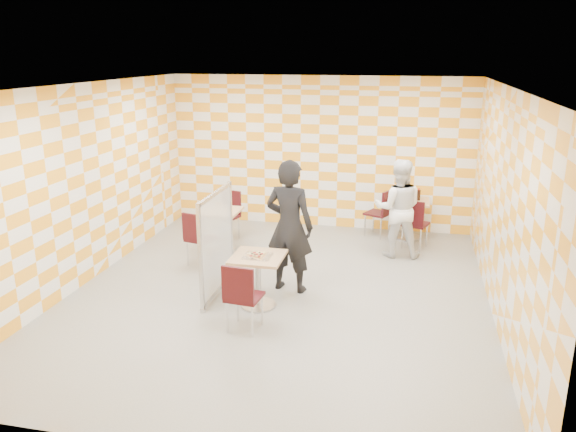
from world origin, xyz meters
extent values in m
plane|color=gray|center=(0.00, 0.00, 0.00)|extent=(7.00, 7.00, 0.00)
plane|color=white|center=(0.00, 0.00, 3.00)|extent=(7.00, 7.00, 0.00)
plane|color=white|center=(0.00, 3.50, 1.50)|extent=(6.00, 0.00, 6.00)
plane|color=white|center=(-3.00, 0.00, 1.50)|extent=(0.00, 7.00, 7.00)
plane|color=white|center=(3.00, 0.00, 1.50)|extent=(0.00, 7.00, 7.00)
cube|color=tan|center=(-0.18, -0.45, 0.73)|extent=(0.70, 0.70, 0.04)
cylinder|color=#A5A5AA|center=(-0.18, -0.45, 0.37)|extent=(0.08, 0.08, 0.70)
cylinder|color=#A5A5AA|center=(-0.18, -0.45, 0.01)|extent=(0.50, 0.50, 0.03)
cube|color=tan|center=(1.83, 3.05, 0.73)|extent=(0.70, 0.70, 0.04)
cylinder|color=#A5A5AA|center=(1.83, 3.05, 0.37)|extent=(0.08, 0.08, 0.70)
cylinder|color=#A5A5AA|center=(1.83, 3.05, 0.01)|extent=(0.50, 0.50, 0.03)
cube|color=tan|center=(-1.45, 1.62, 0.73)|extent=(0.70, 0.70, 0.04)
cylinder|color=#A5A5AA|center=(-1.45, 1.62, 0.37)|extent=(0.08, 0.08, 0.70)
cylinder|color=#A5A5AA|center=(-1.45, 1.62, 0.01)|extent=(0.50, 0.50, 0.03)
cube|color=#380B0F|center=(-0.17, -1.14, 0.45)|extent=(0.46, 0.46, 0.04)
cube|color=#380B0F|center=(-0.19, -1.34, 0.70)|extent=(0.42, 0.08, 0.45)
cylinder|color=silver|center=(0.02, -0.99, 0.21)|extent=(0.03, 0.03, 0.43)
cylinder|color=silver|center=(-0.32, -0.96, 0.21)|extent=(0.03, 0.03, 0.43)
cylinder|color=silver|center=(-0.02, -1.33, 0.21)|extent=(0.03, 0.03, 0.43)
cylinder|color=silver|center=(-0.35, -1.30, 0.21)|extent=(0.03, 0.03, 0.43)
cube|color=#380B0F|center=(1.94, 2.52, 0.45)|extent=(0.53, 0.53, 0.04)
cube|color=#380B0F|center=(1.87, 2.33, 0.70)|extent=(0.41, 0.17, 0.45)
cylinder|color=silver|center=(2.15, 2.62, 0.21)|extent=(0.03, 0.03, 0.43)
cylinder|color=silver|center=(1.83, 2.73, 0.21)|extent=(0.03, 0.03, 0.43)
cylinder|color=silver|center=(2.04, 2.30, 0.21)|extent=(0.03, 0.03, 0.43)
cylinder|color=silver|center=(1.72, 2.41, 0.21)|extent=(0.03, 0.03, 0.43)
cube|color=#380B0F|center=(1.23, 3.06, 0.45)|extent=(0.55, 0.55, 0.04)
cube|color=#380B0F|center=(1.41, 2.98, 0.70)|extent=(0.21, 0.40, 0.45)
cylinder|color=silver|center=(1.14, 3.29, 0.21)|extent=(0.03, 0.03, 0.43)
cylinder|color=silver|center=(1.00, 2.98, 0.21)|extent=(0.03, 0.03, 0.43)
cylinder|color=silver|center=(1.45, 3.15, 0.21)|extent=(0.03, 0.03, 0.43)
cylinder|color=silver|center=(1.31, 2.84, 0.21)|extent=(0.03, 0.03, 0.43)
cube|color=#380B0F|center=(-1.53, 0.90, 0.45)|extent=(0.51, 0.51, 0.04)
cube|color=#380B0F|center=(-1.58, 0.71, 0.70)|extent=(0.42, 0.14, 0.45)
cylinder|color=silver|center=(-1.33, 1.03, 0.21)|extent=(0.03, 0.03, 0.43)
cylinder|color=silver|center=(-1.66, 1.11, 0.21)|extent=(0.03, 0.03, 0.43)
cylinder|color=silver|center=(-1.41, 0.70, 0.21)|extent=(0.03, 0.03, 0.43)
cylinder|color=silver|center=(-1.74, 0.78, 0.21)|extent=(0.03, 0.03, 0.43)
cube|color=#380B0F|center=(-1.54, 2.19, 0.45)|extent=(0.52, 0.52, 0.04)
cube|color=#380B0F|center=(-1.48, 2.39, 0.70)|extent=(0.42, 0.15, 0.45)
cylinder|color=silver|center=(-1.75, 2.07, 0.21)|extent=(0.03, 0.03, 0.43)
cylinder|color=silver|center=(-1.42, 1.98, 0.21)|extent=(0.03, 0.03, 0.43)
cylinder|color=silver|center=(-1.66, 2.40, 0.21)|extent=(0.03, 0.03, 0.43)
cylinder|color=silver|center=(-1.33, 2.31, 0.21)|extent=(0.03, 0.03, 0.43)
cube|color=white|center=(-0.87, -0.16, 0.80)|extent=(0.02, 1.30, 1.40)
cube|color=#B2B2B7|center=(-0.87, -0.16, 1.52)|extent=(0.05, 1.30, 0.05)
cube|color=#B2B2B7|center=(-0.87, -0.16, 0.08)|extent=(0.05, 1.30, 0.05)
cube|color=#B2B2B7|center=(-0.87, -0.81, 0.80)|extent=(0.05, 0.05, 1.50)
cylinder|color=#B2B2B7|center=(-0.87, -0.81, 0.03)|extent=(0.08, 0.08, 0.05)
cube|color=#B2B2B7|center=(-0.87, 0.49, 0.80)|extent=(0.05, 0.05, 1.50)
cylinder|color=#B2B2B7|center=(-0.87, 0.49, 0.03)|extent=(0.08, 0.08, 0.05)
imported|color=black|center=(0.12, 0.21, 0.99)|extent=(0.79, 0.59, 1.98)
imported|color=white|center=(1.63, 2.05, 0.85)|extent=(0.88, 0.72, 1.71)
cube|color=silver|center=(-0.18, -0.47, 0.75)|extent=(0.38, 0.34, 0.01)
cone|color=tan|center=(-0.18, -0.47, 0.77)|extent=(0.40, 0.40, 0.02)
cone|color=#F2D88C|center=(-0.18, -0.45, 0.78)|extent=(0.33, 0.33, 0.01)
cylinder|color=maroon|center=(-0.24, -0.57, 0.79)|extent=(0.04, 0.04, 0.01)
cylinder|color=maroon|center=(-0.13, -0.56, 0.79)|extent=(0.04, 0.04, 0.01)
cylinder|color=maroon|center=(-0.18, -0.49, 0.79)|extent=(0.04, 0.04, 0.01)
cylinder|color=maroon|center=(-0.23, -0.44, 0.79)|extent=(0.04, 0.04, 0.01)
cylinder|color=maroon|center=(-0.12, -0.46, 0.79)|extent=(0.04, 0.04, 0.01)
torus|color=black|center=(-0.13, -0.50, 0.79)|extent=(0.03, 0.03, 0.01)
torus|color=black|center=(-0.20, -0.53, 0.79)|extent=(0.03, 0.03, 0.01)
torus|color=black|center=(-0.16, -0.43, 0.79)|extent=(0.03, 0.03, 0.01)
torus|color=black|center=(-0.25, -0.49, 0.79)|extent=(0.03, 0.03, 0.01)
cylinder|color=white|center=(1.63, 3.20, 0.83)|extent=(0.06, 0.06, 0.16)
cylinder|color=red|center=(1.63, 3.20, 0.93)|extent=(0.04, 0.04, 0.04)
cylinder|color=black|center=(1.97, 3.08, 0.85)|extent=(0.07, 0.07, 0.20)
cylinder|color=red|center=(1.97, 3.08, 0.96)|extent=(0.03, 0.03, 0.03)
camera|label=1|loc=(1.79, -7.40, 3.45)|focal=35.00mm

